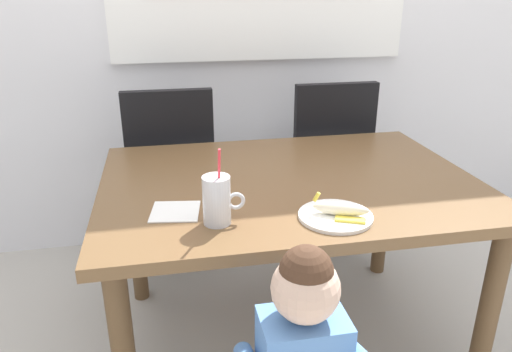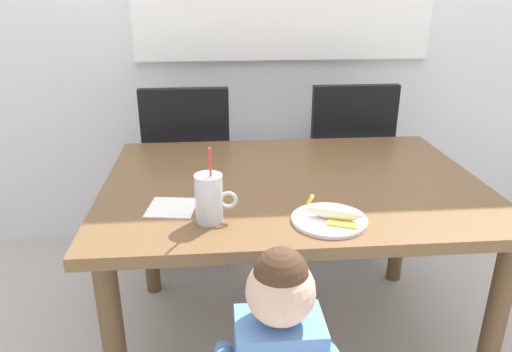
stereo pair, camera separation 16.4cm
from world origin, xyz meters
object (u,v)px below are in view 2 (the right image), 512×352
object	(u,v)px
peeled_banana	(335,213)
dining_table	(292,203)
paper_napkin	(172,208)
milk_cup	(210,201)
snack_plate	(329,220)
dining_chair_right	(345,159)
dining_chair_left	(189,164)

from	to	relation	value
peeled_banana	dining_table	bearing A→B (deg)	101.71
peeled_banana	paper_napkin	size ratio (longest dim) A/B	1.16
milk_cup	peeled_banana	size ratio (longest dim) A/B	1.43
paper_napkin	peeled_banana	bearing A→B (deg)	-16.06
milk_cup	paper_napkin	size ratio (longest dim) A/B	1.66
peeled_banana	paper_napkin	world-z (taller)	peeled_banana
snack_plate	peeled_banana	bearing A→B (deg)	-25.40
snack_plate	paper_napkin	xyz separation A→B (m)	(-0.48, 0.14, -0.00)
dining_chair_right	milk_cup	distance (m)	1.28
dining_chair_right	snack_plate	bearing A→B (deg)	72.28
dining_chair_left	dining_chair_right	size ratio (longest dim) A/B	1.00
dining_table	milk_cup	world-z (taller)	milk_cup
dining_table	dining_chair_right	size ratio (longest dim) A/B	1.43
dining_chair_left	dining_chair_right	xyz separation A→B (m)	(0.82, 0.01, 0.00)
dining_chair_right	peeled_banana	distance (m)	1.15
milk_cup	paper_napkin	world-z (taller)	milk_cup
dining_chair_right	snack_plate	world-z (taller)	dining_chair_right
paper_napkin	dining_chair_right	bearing A→B (deg)	48.58
dining_table	peeled_banana	bearing A→B (deg)	-78.29
peeled_banana	milk_cup	bearing A→B (deg)	173.31
dining_table	milk_cup	xyz separation A→B (m)	(-0.30, -0.31, 0.16)
paper_napkin	snack_plate	bearing A→B (deg)	-15.73
snack_plate	dining_chair_right	bearing A→B (deg)	72.28
peeled_banana	paper_napkin	bearing A→B (deg)	163.94
snack_plate	peeled_banana	size ratio (longest dim) A/B	1.32
dining_table	peeled_banana	xyz separation A→B (m)	(0.07, -0.35, 0.12)
dining_table	dining_chair_right	distance (m)	0.84
dining_table	milk_cup	distance (m)	0.46
dining_chair_right	milk_cup	bearing A→B (deg)	55.87
milk_cup	snack_plate	bearing A→B (deg)	-5.79
dining_chair_left	snack_plate	xyz separation A→B (m)	(0.48, -1.07, 0.20)
peeled_banana	paper_napkin	xyz separation A→B (m)	(-0.50, 0.14, -0.03)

